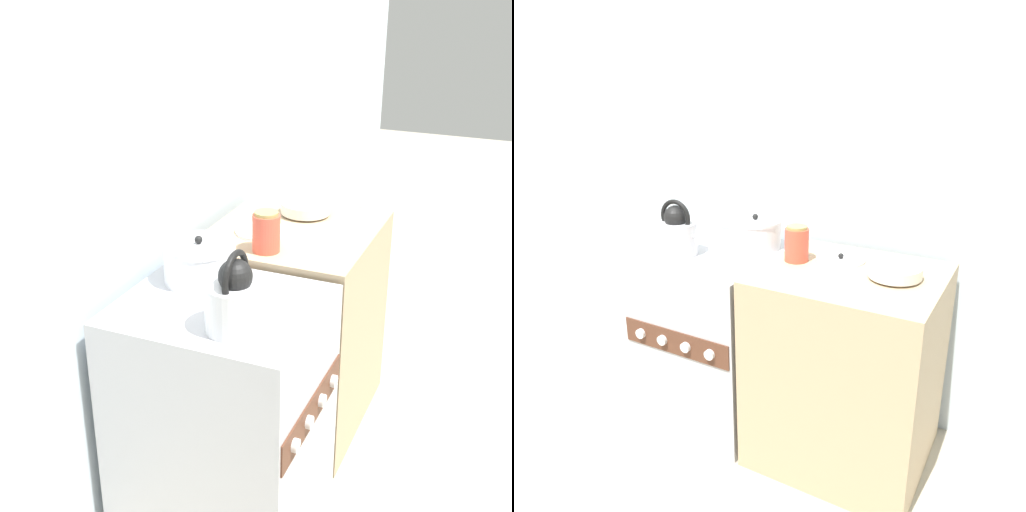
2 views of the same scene
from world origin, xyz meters
TOP-DOWN VIEW (x-y plane):
  - ground_plane at (0.00, 0.00)m, footprint 12.00×12.00m
  - wall_back at (0.00, 0.70)m, footprint 7.00×0.06m
  - stove at (0.00, 0.32)m, footprint 0.57×0.66m
  - counter at (0.66, 0.31)m, footprint 0.71×0.62m
  - kettle at (-0.13, 0.20)m, footprint 0.23×0.19m
  - cooking_pot at (0.13, 0.46)m, footprint 0.25×0.25m
  - enamel_bowl at (0.82, 0.33)m, footprint 0.20×0.20m
  - storage_jar at (0.40, 0.33)m, footprint 0.10×0.10m
  - loose_pot_lid at (0.57, 0.42)m, footprint 0.20×0.20m

SIDE VIEW (x-z plane):
  - ground_plane at x=0.00m, z-range 0.00..0.00m
  - stove at x=0.00m, z-range 0.00..0.83m
  - counter at x=0.66m, z-range 0.00..0.85m
  - loose_pot_lid at x=0.57m, z-range 0.84..0.87m
  - enamel_bowl at x=0.82m, z-range 0.86..0.91m
  - cooking_pot at x=0.13m, z-range 0.82..0.98m
  - storage_jar at x=0.40m, z-range 0.85..1.00m
  - kettle at x=-0.13m, z-range 0.80..1.05m
  - wall_back at x=0.00m, z-range 0.00..2.50m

